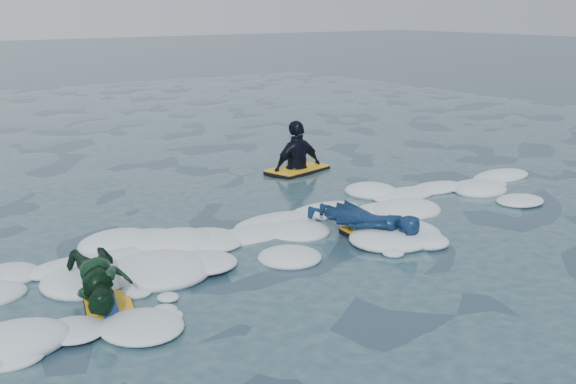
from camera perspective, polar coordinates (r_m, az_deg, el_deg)
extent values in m
plane|color=#1A373F|center=(8.95, 3.55, -5.43)|extent=(120.00, 120.00, 0.00)
cube|color=black|center=(9.74, 7.07, -3.61)|extent=(0.73, 1.15, 0.05)
cube|color=yellow|center=(9.73, 7.08, -3.41)|extent=(0.71, 1.12, 0.02)
imported|color=navy|center=(9.85, 6.12, -2.15)|extent=(1.07, 1.71, 0.39)
cube|color=black|center=(7.68, -13.90, -9.07)|extent=(0.72, 0.99, 0.04)
cube|color=yellow|center=(7.67, -13.91, -8.87)|extent=(0.70, 0.97, 0.02)
cube|color=blue|center=(7.67, -13.92, -8.79)|extent=(0.40, 0.85, 0.01)
imported|color=#0F391C|center=(7.76, -14.58, -6.87)|extent=(1.02, 1.46, 0.50)
cube|color=black|center=(13.56, 0.74, 1.73)|extent=(1.34, 0.93, 0.06)
cube|color=yellow|center=(13.55, 0.74, 1.90)|extent=(1.31, 0.90, 0.02)
imported|color=black|center=(13.55, 0.74, 1.84)|extent=(1.09, 0.50, 1.84)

